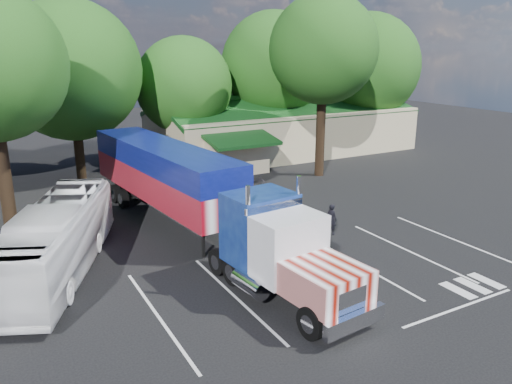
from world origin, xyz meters
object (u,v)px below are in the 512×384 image
semi_truck (187,188)px  woman (332,219)px  silver_sedan (214,162)px  bicycle (255,180)px  tour_bus (56,240)px

semi_truck → woman: 7.83m
woman → silver_sedan: size_ratio=0.40×
woman → bicycle: (1.00, 10.22, -0.32)m
bicycle → tour_bus: 16.69m
woman → tour_bus: tour_bus is taller
tour_bus → bicycle: bearing=53.8°
bicycle → silver_sedan: silver_sedan is taller
semi_truck → tour_bus: semi_truck is taller
woman → silver_sedan: bearing=-15.8°
silver_sedan → semi_truck: bearing=169.7°
semi_truck → tour_bus: bearing=-173.3°
semi_truck → bicycle: semi_truck is taller
woman → silver_sedan: (0.50, 16.22, -0.14)m
tour_bus → silver_sedan: bearing=69.7°
bicycle → tour_bus: bearing=-167.9°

